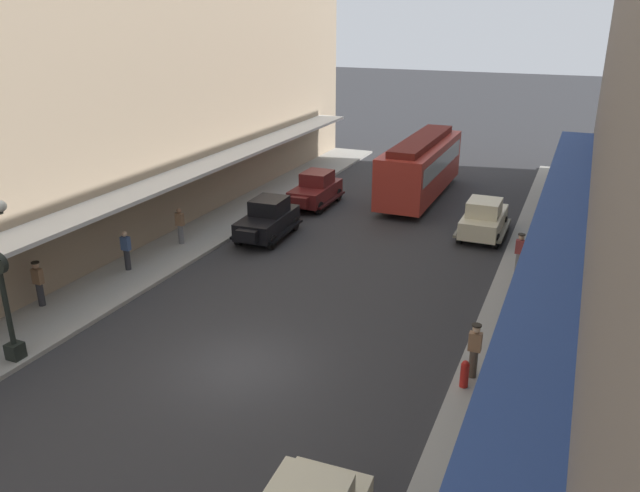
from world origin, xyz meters
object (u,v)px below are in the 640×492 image
(streetcar, at_px, (421,165))
(pedestrian_5, at_px, (39,283))
(lamp_post_with_clock, at_px, (0,272))
(pedestrian_2, at_px, (519,253))
(pedestrian_4, at_px, (474,350))
(parked_car_2, at_px, (316,189))
(pedestrian_1, at_px, (180,226))
(parked_car_1, at_px, (484,217))
(parked_car_3, at_px, (268,218))
(pedestrian_3, at_px, (126,250))
(fire_hydrant, at_px, (465,374))
(pedestrian_0, at_px, (475,438))

(streetcar, bearing_deg, pedestrian_5, -114.56)
(streetcar, xyz_separation_m, lamp_post_with_clock, (-6.66, -22.17, 1.08))
(pedestrian_2, xyz_separation_m, pedestrian_4, (-0.30, -8.29, 0.00))
(parked_car_2, xyz_separation_m, pedestrian_1, (-3.06, -8.20, 0.05))
(lamp_post_with_clock, xyz_separation_m, pedestrian_4, (12.87, 4.42, -1.97))
(parked_car_1, relative_size, streetcar, 0.44)
(lamp_post_with_clock, xyz_separation_m, pedestrian_2, (13.17, 12.72, -1.97))
(parked_car_3, height_order, pedestrian_3, parked_car_3)
(streetcar, bearing_deg, fire_hydrant, -71.65)
(streetcar, bearing_deg, parked_car_3, -117.59)
(parked_car_2, distance_m, lamp_post_with_clock, 18.70)
(streetcar, distance_m, pedestrian_2, 11.51)
(lamp_post_with_clock, distance_m, fire_hydrant, 13.53)
(streetcar, xyz_separation_m, pedestrian_0, (6.92, -21.64, -0.91))
(lamp_post_with_clock, bearing_deg, parked_car_2, 84.34)
(pedestrian_3, bearing_deg, pedestrian_0, -22.95)
(parked_car_2, relative_size, pedestrian_0, 2.61)
(pedestrian_0, height_order, pedestrian_2, pedestrian_2)
(pedestrian_1, distance_m, pedestrian_5, 7.31)
(pedestrian_1, distance_m, pedestrian_4, 15.27)
(parked_car_3, distance_m, lamp_post_with_clock, 13.20)
(fire_hydrant, relative_size, pedestrian_2, 0.49)
(parked_car_3, xyz_separation_m, lamp_post_with_clock, (-1.82, -12.91, 2.04))
(lamp_post_with_clock, bearing_deg, parked_car_3, 81.97)
(parked_car_1, distance_m, pedestrian_0, 16.64)
(parked_car_1, bearing_deg, streetcar, 130.50)
(parked_car_3, bearing_deg, pedestrian_4, -37.52)
(fire_hydrant, height_order, pedestrian_2, pedestrian_2)
(parked_car_2, distance_m, pedestrian_2, 12.73)
(pedestrian_0, relative_size, pedestrian_2, 0.98)
(parked_car_2, relative_size, streetcar, 0.44)
(pedestrian_2, xyz_separation_m, pedestrian_3, (-14.59, -5.83, -0.02))
(fire_hydrant, distance_m, pedestrian_2, 8.92)
(parked_car_1, bearing_deg, pedestrian_0, -81.39)
(pedestrian_2, bearing_deg, pedestrian_4, -92.05)
(lamp_post_with_clock, distance_m, pedestrian_0, 13.74)
(parked_car_2, bearing_deg, fire_hydrant, -53.35)
(streetcar, distance_m, pedestrian_4, 18.82)
(pedestrian_5, bearing_deg, parked_car_1, 46.64)
(parked_car_3, bearing_deg, streetcar, 62.41)
(pedestrian_1, bearing_deg, fire_hydrant, -24.85)
(parked_car_2, xyz_separation_m, pedestrian_5, (-3.92, -15.46, 0.07))
(parked_car_1, height_order, pedestrian_0, parked_car_1)
(pedestrian_1, bearing_deg, pedestrian_2, 9.56)
(pedestrian_3, distance_m, pedestrian_5, 3.91)
(pedestrian_1, bearing_deg, pedestrian_5, -96.78)
(streetcar, xyz_separation_m, pedestrian_5, (-8.75, -19.14, -0.89))
(pedestrian_4, height_order, pedestrian_5, same)
(pedestrian_1, bearing_deg, parked_car_3, 40.70)
(pedestrian_0, relative_size, pedestrian_5, 0.98)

